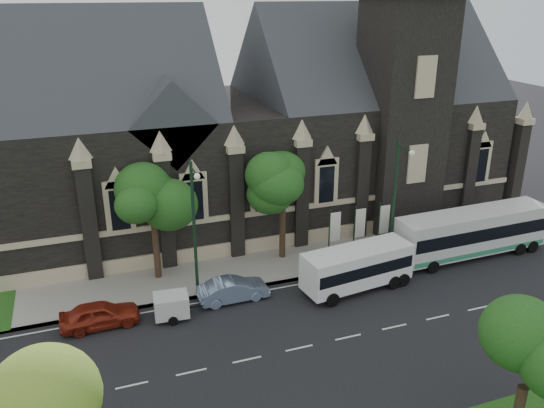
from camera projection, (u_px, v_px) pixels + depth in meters
name	position (u px, v px, depth m)	size (l,w,h in m)	color
ground	(299.00, 348.00, 30.28)	(160.00, 160.00, 0.00)	black
sidewalk	(247.00, 270.00, 38.58)	(80.00, 5.00, 0.15)	gray
museum	(271.00, 122.00, 45.39)	(40.00, 17.70, 29.90)	black
tree_park_east	(530.00, 353.00, 22.38)	(3.40, 3.40, 6.28)	black
tree_walk_right	(285.00, 182.00, 38.57)	(4.08, 4.08, 7.80)	black
tree_walk_left	(155.00, 198.00, 35.74)	(3.91, 3.91, 7.64)	black
street_lamp_near	(396.00, 197.00, 37.80)	(0.36, 1.88, 9.00)	black
street_lamp_mid	(195.00, 224.00, 33.37)	(0.36, 1.88, 9.00)	black
banner_flag_left	(333.00, 230.00, 39.29)	(0.90, 0.10, 4.00)	black
banner_flag_center	(358.00, 226.00, 39.92)	(0.90, 0.10, 4.00)	black
banner_flag_right	(382.00, 222.00, 40.55)	(0.90, 0.10, 4.00)	black
tour_coach	(472.00, 232.00, 40.14)	(11.97, 3.02, 3.47)	silver
shuttle_bus	(357.00, 266.00, 35.76)	(7.60, 3.36, 2.85)	white
box_trailer	(171.00, 305.00, 32.73)	(2.97, 1.75, 1.56)	silver
sedan	(233.00, 290.00, 34.73)	(1.56, 4.47, 1.47)	#7F94B8
car_far_red	(100.00, 314.00, 32.01)	(1.81, 4.50, 1.53)	maroon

